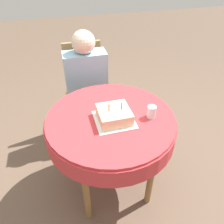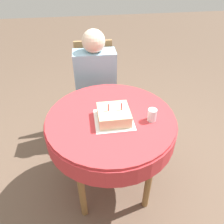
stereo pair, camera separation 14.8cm
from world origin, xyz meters
name	(u,v)px [view 2 (the right image)]	position (x,y,z in m)	size (l,w,h in m)	color
ground_plane	(111,183)	(0.00, 0.00, 0.00)	(12.00, 12.00, 0.00)	brown
dining_table	(111,127)	(0.00, 0.00, 0.67)	(0.92, 0.92, 0.77)	#BC3338
chair	(96,89)	(-0.05, 0.78, 0.53)	(0.42, 0.42, 0.99)	#A37A4C
person	(96,78)	(-0.05, 0.68, 0.70)	(0.39, 0.30, 1.16)	beige
napkin	(114,120)	(0.02, -0.03, 0.77)	(0.26, 0.26, 0.00)	white
birthday_cake	(114,115)	(0.02, -0.03, 0.81)	(0.21, 0.21, 0.13)	beige
drinking_glass	(152,115)	(0.27, -0.07, 0.81)	(0.06, 0.06, 0.09)	silver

